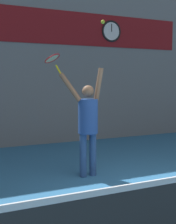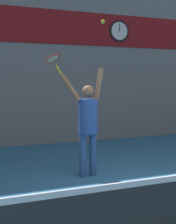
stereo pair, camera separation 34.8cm
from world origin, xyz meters
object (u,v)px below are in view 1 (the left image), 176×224
scoreboard_clock (111,31)px  tennis_racket (53,59)px  tennis_ball (103,22)px  tennis_player (88,120)px

scoreboard_clock → tennis_racket: 4.15m
tennis_racket → tennis_ball: tennis_ball is taller
tennis_player → tennis_racket: tennis_racket is taller
tennis_player → tennis_racket: (-0.55, 0.34, 1.11)m
scoreboard_clock → tennis_player: 4.49m
tennis_player → tennis_ball: tennis_ball is taller
tennis_racket → tennis_ball: (0.80, -0.45, 0.66)m
tennis_player → tennis_racket: bearing=148.3°
scoreboard_clock → tennis_player: size_ratio=0.32×
scoreboard_clock → tennis_ball: (-2.02, -3.30, -0.44)m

